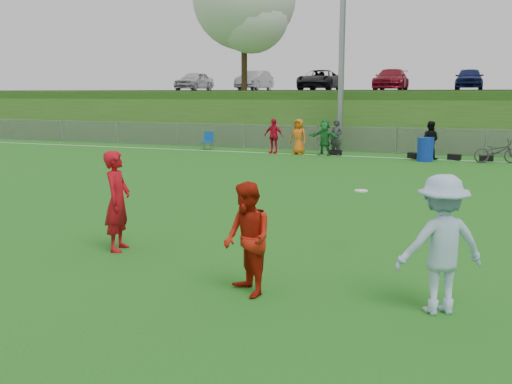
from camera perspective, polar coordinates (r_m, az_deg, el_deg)
The scene contains 17 objects.
ground at distance 9.45m, azimuth -1.50°, elevation -8.14°, with size 120.00×120.00×0.00m, color #256315.
sideline_far at distance 26.69m, azimuth 13.33°, elevation 3.35°, with size 60.00×0.10×0.01m, color white.
fence at distance 28.60m, azimuth 13.91°, elevation 5.05°, with size 58.00×0.06×1.30m.
light_pole at distance 30.05m, azimuth 8.67°, elevation 17.02°, with size 1.20×0.40×12.15m.
berm at distance 39.48m, azimuth 15.94°, elevation 7.46°, with size 120.00×18.00×3.00m, color #244E15.
parking_lot at distance 41.45m, azimuth 16.29°, elevation 9.68°, with size 120.00×12.00×0.10m, color black.
tree_white_flowering at distance 36.18m, azimuth -1.01°, elevation 18.48°, with size 6.30×6.30×8.78m.
car_row at distance 40.58m, azimuth 14.56°, elevation 10.85°, with size 32.04×5.18×1.44m.
spectator_row at distance 27.08m, azimuth 7.76°, elevation 5.41°, with size 8.30×0.87×1.69m.
gear_bags at distance 26.64m, azimuth 16.13°, elevation 3.49°, with size 7.17×0.59×0.26m.
player_red_left at distance 10.91m, azimuth -13.68°, elevation -0.88°, with size 0.69×0.45×1.88m, color #AF0C16.
player_red_center at distance 8.27m, azimuth -0.87°, elevation -4.75°, with size 0.81×0.63×1.67m, color #B21B0C.
player_blue at distance 7.98m, azimuth 18.00°, elevation -5.01°, with size 1.21×0.70×1.88m, color #A1BDDF.
frisbee at distance 10.47m, azimuth 10.47°, elevation 0.13°, with size 0.24×0.24×0.02m.
recycling_bin at distance 25.69m, azimuth 16.57°, elevation 4.11°, with size 0.69×0.69×1.03m, color #0F2FA7.
camp_chair at distance 29.76m, azimuth -4.86°, elevation 4.76°, with size 0.59×0.60×0.94m.
bicycle at distance 26.03m, azimuth 22.94°, elevation 3.76°, with size 0.66×1.88×0.99m, color #303033.
Camera 1 is at (3.42, -8.31, 2.93)m, focal length 40.00 mm.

